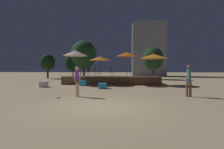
{
  "coord_description": "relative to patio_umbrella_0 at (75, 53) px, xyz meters",
  "views": [
    {
      "loc": [
        0.96,
        -7.11,
        1.57
      ],
      "look_at": [
        0.0,
        6.78,
        1.06
      ],
      "focal_mm": 28.0,
      "sensor_mm": 36.0,
      "label": 1
    }
  ],
  "objects": [
    {
      "name": "person_0",
      "position": [
        8.2,
        -6.57,
        -2.05
      ],
      "size": [
        0.3,
        0.47,
        1.75
      ],
      "rotation": [
        0.0,
        0.0,
        2.93
      ],
      "color": "brown",
      "rests_on": "ground"
    },
    {
      "name": "bistro_chair_0",
      "position": [
        3.37,
        1.07,
        -1.65
      ],
      "size": [
        0.43,
        0.43,
        0.9
      ],
      "rotation": [
        0.0,
        0.0,
        1.28
      ],
      "color": "#47474C",
      "rests_on": "wooden_deck"
    },
    {
      "name": "person_1",
      "position": [
        2.08,
        -7.02,
        -2.12
      ],
      "size": [
        0.48,
        0.36,
        1.66
      ],
      "rotation": [
        0.0,
        0.0,
        2.16
      ],
      "color": "tan",
      "rests_on": "ground"
    },
    {
      "name": "cube_seat_1",
      "position": [
        1.09,
        -1.01,
        -2.77
      ],
      "size": [
        0.73,
        0.73,
        0.47
      ],
      "rotation": [
        0.0,
        0.0,
        -0.16
      ],
      "color": "#2D9EDB",
      "rests_on": "ground"
    },
    {
      "name": "cube_seat_2",
      "position": [
        -2.02,
        -2.37,
        -2.78
      ],
      "size": [
        0.65,
        0.65,
        0.45
      ],
      "rotation": [
        0.0,
        0.0,
        0.1
      ],
      "color": "white",
      "rests_on": "ground"
    },
    {
      "name": "bistro_chair_3",
      "position": [
        1.02,
        0.95,
        -1.65
      ],
      "size": [
        0.48,
        0.48,
        0.9
      ],
      "rotation": [
        0.0,
        0.0,
        3.9
      ],
      "color": "#2D3338",
      "rests_on": "wooden_deck"
    },
    {
      "name": "frisbee_disc",
      "position": [
        1.23,
        -7.53,
        -2.99
      ],
      "size": [
        0.23,
        0.23,
        0.03
      ],
      "color": "#33B2D8",
      "rests_on": "ground"
    },
    {
      "name": "bistro_chair_2",
      "position": [
        5.42,
        0.92,
        -1.65
      ],
      "size": [
        0.43,
        0.43,
        0.9
      ],
      "rotation": [
        0.0,
        0.0,
        1.27
      ],
      "color": "#47474C",
      "rests_on": "wooden_deck"
    },
    {
      "name": "background_tree_1",
      "position": [
        8.73,
        8.66,
        -0.09
      ],
      "size": [
        2.91,
        2.91,
        4.52
      ],
      "color": "#3D2B1C",
      "rests_on": "ground"
    },
    {
      "name": "background_tree_2",
      "position": [
        -3.23,
        10.12,
        -0.48
      ],
      "size": [
        2.52,
        2.52,
        3.92
      ],
      "color": "#3D2B1C",
      "rests_on": "ground"
    },
    {
      "name": "patio_umbrella_3",
      "position": [
        4.92,
        -0.04,
        -0.14
      ],
      "size": [
        2.01,
        2.01,
        3.15
      ],
      "color": "brown",
      "rests_on": "ground"
    },
    {
      "name": "background_tree_0",
      "position": [
        -6.98,
        9.47,
        -0.53
      ],
      "size": [
        2.25,
        2.25,
        3.73
      ],
      "color": "#3D2B1C",
      "rests_on": "ground"
    },
    {
      "name": "bistro_chair_1",
      "position": [
        1.7,
        1.42,
        -1.65
      ],
      "size": [
        0.41,
        0.4,
        0.9
      ],
      "rotation": [
        0.0,
        0.0,
        1.45
      ],
      "color": "#2D3338",
      "rests_on": "wooden_deck"
    },
    {
      "name": "cube_seat_0",
      "position": [
        2.99,
        -2.99,
        -2.81
      ],
      "size": [
        0.64,
        0.64,
        0.4
      ],
      "rotation": [
        0.0,
        0.0,
        0.03
      ],
      "color": "#2D9EDB",
      "rests_on": "ground"
    },
    {
      "name": "background_tree_3",
      "position": [
        -1.39,
        9.51,
        0.59
      ],
      "size": [
        3.84,
        3.84,
        5.72
      ],
      "color": "#3D2B1C",
      "rests_on": "ground"
    },
    {
      "name": "wooden_deck",
      "position": [
        3.39,
        1.08,
        -2.64
      ],
      "size": [
        9.41,
        2.73,
        0.82
      ],
      "color": "brown",
      "rests_on": "ground"
    },
    {
      "name": "patio_umbrella_2",
      "position": [
        7.4,
        0.02,
        -0.35
      ],
      "size": [
        2.7,
        2.7,
        2.96
      ],
      "color": "brown",
      "rests_on": "ground"
    },
    {
      "name": "patio_umbrella_1",
      "position": [
        2.38,
        -0.04,
        -0.53
      ],
      "size": [
        2.06,
        2.06,
        2.75
      ],
      "color": "brown",
      "rests_on": "ground"
    },
    {
      "name": "ground_plane",
      "position": [
        3.69,
        -9.29,
        -3.01
      ],
      "size": [
        120.0,
        120.0,
        0.0
      ],
      "primitive_type": "plane",
      "color": "tan"
    },
    {
      "name": "patio_umbrella_0",
      "position": [
        0.0,
        0.0,
        0.0
      ],
      "size": [
        2.29,
        2.29,
        3.36
      ],
      "color": "brown",
      "rests_on": "ground"
    },
    {
      "name": "distant_building",
      "position": [
        9.52,
        19.21,
        2.26
      ],
      "size": [
        6.46,
        4.12,
        10.53
      ],
      "color": "gray",
      "rests_on": "ground"
    }
  ]
}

